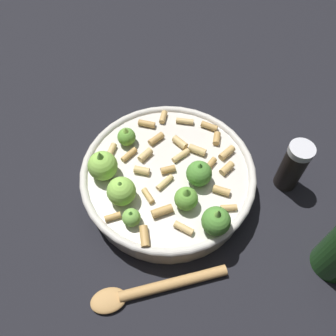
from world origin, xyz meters
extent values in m
plane|color=black|center=(0.00, 0.00, 0.00)|extent=(2.40, 2.40, 0.00)
cylinder|color=beige|center=(0.00, 0.00, 0.03)|extent=(0.27, 0.27, 0.05)
torus|color=beige|center=(0.00, 0.00, 0.05)|extent=(0.29, 0.29, 0.01)
sphere|color=#75B247|center=(-0.06, 0.08, 0.06)|extent=(0.03, 0.03, 0.03)
cone|color=#4C8933|center=(-0.06, 0.08, 0.08)|extent=(0.01, 0.01, 0.01)
sphere|color=#609E38|center=(-0.07, 0.00, 0.07)|extent=(0.04, 0.04, 0.04)
cone|color=#609E38|center=(-0.07, 0.00, 0.09)|extent=(0.02, 0.02, 0.02)
sphere|color=#609E38|center=(0.08, 0.04, 0.07)|extent=(0.03, 0.03, 0.03)
cone|color=#8CC64C|center=(0.08, 0.04, 0.08)|extent=(0.02, 0.02, 0.01)
sphere|color=#8CC64C|center=(0.04, 0.09, 0.07)|extent=(0.05, 0.05, 0.05)
cone|color=#75B247|center=(0.04, 0.09, 0.10)|extent=(0.02, 0.02, 0.02)
sphere|color=#4C8933|center=(-0.12, -0.02, 0.07)|extent=(0.04, 0.04, 0.04)
cone|color=#75B247|center=(-0.12, -0.02, 0.09)|extent=(0.02, 0.02, 0.02)
sphere|color=#8CC64C|center=(-0.02, 0.08, 0.07)|extent=(0.04, 0.04, 0.04)
cone|color=#75B247|center=(-0.02, 0.08, 0.09)|extent=(0.02, 0.02, 0.01)
sphere|color=#4C8933|center=(-0.04, -0.04, 0.07)|extent=(0.04, 0.04, 0.04)
cone|color=#4C8933|center=(-0.04, -0.04, 0.09)|extent=(0.02, 0.02, 0.02)
cylinder|color=tan|center=(-0.04, -0.09, 0.06)|extent=(0.02, 0.03, 0.01)
cylinder|color=tan|center=(-0.06, 0.04, 0.06)|extent=(0.01, 0.03, 0.01)
cylinder|color=tan|center=(-0.07, -0.06, 0.06)|extent=(0.03, 0.03, 0.01)
cylinder|color=tan|center=(0.02, -0.06, 0.06)|extent=(0.03, 0.03, 0.01)
cylinder|color=tan|center=(0.08, -0.07, 0.06)|extent=(0.02, 0.03, 0.01)
cylinder|color=tan|center=(0.00, 0.00, 0.06)|extent=(0.01, 0.02, 0.01)
cylinder|color=tan|center=(-0.02, 0.01, 0.06)|extent=(0.02, 0.03, 0.01)
cylinder|color=tan|center=(0.04, -0.04, 0.06)|extent=(0.03, 0.02, 0.01)
cylinder|color=tan|center=(-0.09, 0.08, 0.06)|extent=(0.03, 0.02, 0.01)
cylinder|color=tan|center=(0.07, 0.07, 0.06)|extent=(0.03, 0.03, 0.01)
cylinder|color=tan|center=(0.05, 0.05, 0.06)|extent=(0.02, 0.03, 0.01)
cylinder|color=tan|center=(0.02, -0.10, 0.06)|extent=(0.03, 0.02, 0.01)
cylinder|color=tan|center=(0.07, -0.01, 0.06)|extent=(0.02, 0.03, 0.01)
cylinder|color=tan|center=(0.10, -0.01, 0.06)|extent=(0.03, 0.03, 0.01)
cylinder|color=tan|center=(0.02, -0.03, 0.06)|extent=(0.02, 0.03, 0.01)
cylinder|color=tan|center=(0.11, -0.04, 0.06)|extent=(0.03, 0.02, 0.01)
cylinder|color=tan|center=(-0.02, -0.07, 0.06)|extent=(0.02, 0.03, 0.01)
cylinder|color=tan|center=(-0.03, 0.05, 0.06)|extent=(0.03, 0.01, 0.01)
cylinder|color=tan|center=(-0.04, 0.11, 0.06)|extent=(0.01, 0.03, 0.01)
cylinder|color=tan|center=(-0.10, -0.06, 0.06)|extent=(0.02, 0.03, 0.01)
cylinder|color=tan|center=(0.05, -0.10, 0.06)|extent=(0.03, 0.03, 0.01)
cylinder|color=tan|center=(-0.01, -0.10, 0.06)|extent=(0.02, 0.03, 0.01)
cylinder|color=tan|center=(0.04, 0.02, 0.06)|extent=(0.02, 0.03, 0.01)
cylinder|color=tan|center=(-0.10, 0.02, 0.06)|extent=(0.03, 0.03, 0.01)
cylinder|color=tan|center=(0.02, 0.04, 0.06)|extent=(0.02, 0.03, 0.01)
cylinder|color=black|center=(-0.07, -0.19, 0.04)|extent=(0.04, 0.04, 0.09)
cylinder|color=silver|center=(-0.07, -0.19, 0.09)|extent=(0.04, 0.04, 0.01)
cylinder|color=#B2844C|center=(-0.16, 0.06, 0.01)|extent=(0.04, 0.16, 0.02)
ellipsoid|color=#B2844C|center=(-0.14, 0.16, 0.01)|extent=(0.04, 0.06, 0.01)
camera|label=1|loc=(-0.28, 0.12, 0.52)|focal=36.77mm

